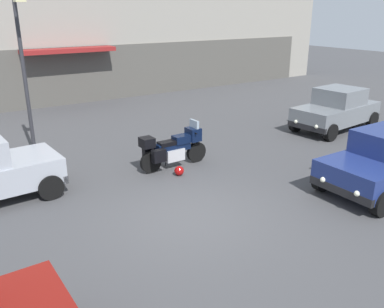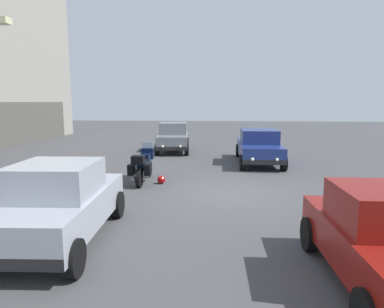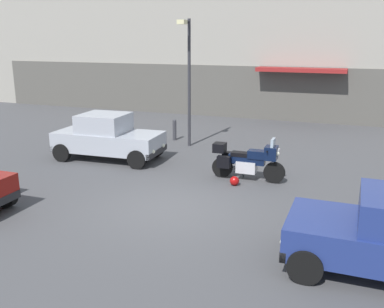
{
  "view_description": "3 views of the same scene",
  "coord_description": "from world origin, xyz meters",
  "px_view_note": "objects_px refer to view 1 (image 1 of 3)",
  "views": [
    {
      "loc": [
        -4.63,
        -6.96,
        4.51
      ],
      "look_at": [
        0.51,
        0.72,
        1.22
      ],
      "focal_mm": 38.0,
      "sensor_mm": 36.0,
      "label": 1
    },
    {
      "loc": [
        -10.27,
        0.27,
        2.82
      ],
      "look_at": [
        0.96,
        1.18,
        1.08
      ],
      "focal_mm": 31.7,
      "sensor_mm": 36.0,
      "label": 2
    },
    {
      "loc": [
        4.24,
        -9.51,
        4.22
      ],
      "look_at": [
        0.19,
        1.07,
        1.18
      ],
      "focal_mm": 40.39,
      "sensor_mm": 36.0,
      "label": 3
    }
  ],
  "objects_px": {
    "motorcycle": "(173,148)",
    "car_wagon_end": "(337,109)",
    "helmet": "(179,171)",
    "streetlamp_curbside": "(24,63)"
  },
  "relations": [
    {
      "from": "motorcycle",
      "to": "car_wagon_end",
      "type": "distance_m",
      "value": 7.54
    },
    {
      "from": "motorcycle",
      "to": "car_wagon_end",
      "type": "height_order",
      "value": "car_wagon_end"
    },
    {
      "from": "helmet",
      "to": "streetlamp_curbside",
      "type": "height_order",
      "value": "streetlamp_curbside"
    },
    {
      "from": "motorcycle",
      "to": "helmet",
      "type": "xyz_separation_m",
      "value": [
        -0.19,
        -0.65,
        -0.48
      ]
    },
    {
      "from": "streetlamp_curbside",
      "to": "car_wagon_end",
      "type": "bearing_deg",
      "value": -17.1
    },
    {
      "from": "motorcycle",
      "to": "streetlamp_curbside",
      "type": "distance_m",
      "value": 5.18
    },
    {
      "from": "motorcycle",
      "to": "streetlamp_curbside",
      "type": "xyz_separation_m",
      "value": [
        -3.22,
        3.29,
        2.37
      ]
    },
    {
      "from": "car_wagon_end",
      "to": "streetlamp_curbside",
      "type": "distance_m",
      "value": 11.47
    },
    {
      "from": "helmet",
      "to": "streetlamp_curbside",
      "type": "xyz_separation_m",
      "value": [
        -3.02,
        3.94,
        2.85
      ]
    },
    {
      "from": "motorcycle",
      "to": "helmet",
      "type": "relative_size",
      "value": 8.08
    }
  ]
}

